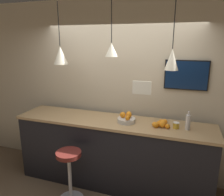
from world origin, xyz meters
The scene contains 12 objects.
back_wall centered at (0.00, 1.14, 1.45)m, with size 8.00×0.06×2.90m.
service_counter centered at (0.00, 0.70, 0.54)m, with size 3.02×0.66×1.08m.
bar_stool centered at (-0.43, 0.11, 0.53)m, with size 0.37×0.37×0.78m.
fruit_bowl centered at (0.23, 0.69, 1.14)m, with size 0.26×0.26×0.15m.
orange_pile centered at (0.73, 0.69, 1.12)m, with size 0.25×0.26×0.09m.
juice_bottle centered at (1.09, 0.69, 1.19)m, with size 0.06×0.06×0.26m.
spread_jar centered at (0.94, 0.69, 1.13)m, with size 0.08×0.08×0.09m.
pendant_lamp_left centered at (-0.82, 0.68, 2.04)m, with size 0.21×0.21×0.90m.
pendant_lamp_middle centered at (0.00, 0.68, 2.14)m, with size 0.18×0.18×0.76m.
pendant_lamp_right centered at (0.82, 0.68, 2.02)m, with size 0.18×0.18×0.92m.
mounted_tv centered at (1.01, 1.09, 1.77)m, with size 0.62×0.04×0.43m.
hanging_menu_board centered at (0.49, 0.45, 1.67)m, with size 0.24×0.01×0.17m.
Camera 1 is at (1.00, -2.25, 2.26)m, focal length 35.00 mm.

